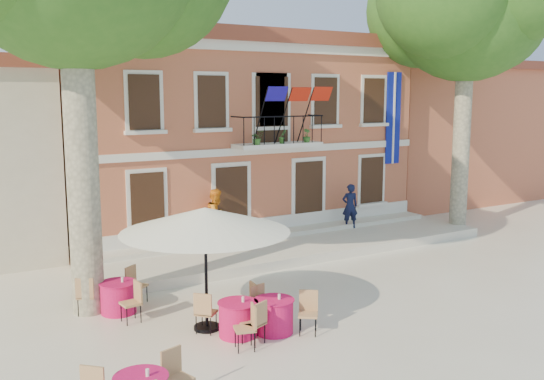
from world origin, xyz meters
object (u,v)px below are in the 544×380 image
(pedestrian_navy, at_px, (350,206))
(pedestrian_orange, at_px, (217,216))
(cafe_table_3, at_px, (118,296))
(cafe_table_1, at_px, (274,314))
(patio_umbrella, at_px, (205,220))
(plane_tree_east, at_px, (468,2))
(cafe_table_0, at_px, (238,317))

(pedestrian_navy, height_order, pedestrian_orange, pedestrian_orange)
(pedestrian_navy, bearing_deg, cafe_table_3, 38.04)
(pedestrian_navy, bearing_deg, pedestrian_orange, 13.77)
(cafe_table_3, bearing_deg, cafe_table_1, -48.98)
(patio_umbrella, xyz_separation_m, cafe_table_3, (-1.40, 2.04, -2.08))
(plane_tree_east, xyz_separation_m, cafe_table_3, (-13.92, -2.04, -8.14))
(cafe_table_0, height_order, cafe_table_3, same)
(cafe_table_0, bearing_deg, cafe_table_1, -17.72)
(plane_tree_east, distance_m, patio_umbrella, 14.49)
(plane_tree_east, xyz_separation_m, cafe_table_1, (-11.32, -5.03, -8.14))
(patio_umbrella, relative_size, pedestrian_orange, 2.04)
(plane_tree_east, xyz_separation_m, pedestrian_navy, (-4.09, 1.50, -7.44))
(patio_umbrella, distance_m, cafe_table_3, 3.23)
(patio_umbrella, relative_size, cafe_table_3, 2.01)
(cafe_table_3, bearing_deg, pedestrian_navy, 19.82)
(cafe_table_0, bearing_deg, cafe_table_3, 123.66)
(cafe_table_0, xyz_separation_m, cafe_table_3, (-1.83, 2.74, 0.00))
(pedestrian_orange, height_order, cafe_table_0, pedestrian_orange)
(pedestrian_navy, distance_m, pedestrian_orange, 5.30)
(cafe_table_3, bearing_deg, patio_umbrella, -55.51)
(pedestrian_orange, relative_size, cafe_table_0, 1.01)
(patio_umbrella, bearing_deg, cafe_table_0, -58.85)
(patio_umbrella, bearing_deg, pedestrian_orange, 62.31)
(cafe_table_1, height_order, cafe_table_3, same)
(cafe_table_3, bearing_deg, plane_tree_east, 8.34)
(pedestrian_navy, xyz_separation_m, pedestrian_orange, (-5.28, 0.41, 0.09))
(plane_tree_east, xyz_separation_m, pedestrian_orange, (-9.37, 1.91, -7.35))
(patio_umbrella, height_order, cafe_table_1, patio_umbrella)
(patio_umbrella, relative_size, cafe_table_0, 2.06)
(cafe_table_0, bearing_deg, patio_umbrella, 121.15)
(patio_umbrella, xyz_separation_m, pedestrian_orange, (3.15, 5.99, -1.29))
(pedestrian_navy, bearing_deg, cafe_table_1, 60.33)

